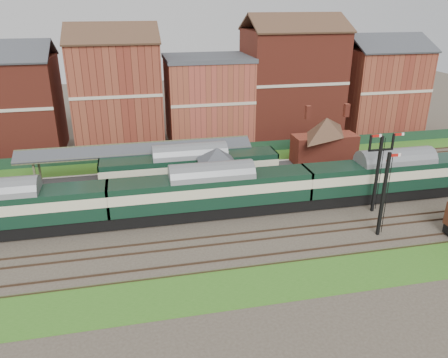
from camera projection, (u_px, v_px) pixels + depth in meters
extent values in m
plane|color=#473D33|center=(252.00, 211.00, 44.62)|extent=(160.00, 160.00, 0.00)
cube|color=#2D6619|center=(220.00, 159.00, 59.06)|extent=(90.00, 4.50, 0.06)
cube|color=#2D6619|center=(294.00, 279.00, 33.77)|extent=(90.00, 5.00, 0.06)
cube|color=#193823|center=(217.00, 150.00, 60.59)|extent=(90.00, 0.12, 1.50)
cube|color=#2D2D2D|center=(190.00, 176.00, 52.25)|extent=(55.00, 3.40, 1.00)
cube|color=#5C6C4C|center=(217.00, 191.00, 46.51)|extent=(3.40, 3.20, 2.40)
cube|color=#4E5434|center=(217.00, 171.00, 45.67)|extent=(3.60, 3.40, 2.00)
pyramid|color=#383A3F|center=(217.00, 155.00, 44.98)|extent=(5.40, 5.40, 1.60)
cube|color=maroon|center=(288.00, 185.00, 48.11)|extent=(3.00, 2.40, 2.20)
cube|color=#4C3323|center=(291.00, 175.00, 46.97)|extent=(3.20, 1.34, 0.79)
cube|color=#4C3323|center=(287.00, 171.00, 48.15)|extent=(3.20, 1.34, 0.79)
cube|color=maroon|center=(324.00, 148.00, 54.73)|extent=(8.00, 3.00, 3.50)
pyramid|color=#4C3323|center=(326.00, 126.00, 53.64)|extent=(8.10, 8.10, 2.20)
cube|color=maroon|center=(307.00, 124.00, 52.96)|extent=(0.60, 0.60, 1.60)
cube|color=maroon|center=(345.00, 121.00, 53.94)|extent=(0.60, 0.60, 1.60)
cube|color=#4E5434|center=(35.00, 174.00, 46.90)|extent=(0.22, 0.22, 3.40)
cube|color=#4E5434|center=(229.00, 152.00, 53.57)|extent=(0.22, 0.22, 3.40)
cube|color=#383A3F|center=(137.00, 149.00, 48.65)|extent=(26.00, 1.99, 0.90)
cube|color=#383A3F|center=(137.00, 144.00, 50.37)|extent=(26.00, 1.99, 0.90)
cube|color=#4E5434|center=(137.00, 143.00, 49.36)|extent=(26.00, 0.20, 0.20)
cube|color=black|center=(377.00, 175.00, 43.19)|extent=(0.25, 0.25, 8.00)
cube|color=black|center=(381.00, 150.00, 42.19)|extent=(2.60, 0.18, 0.18)
cube|color=#B2140F|center=(376.00, 136.00, 41.51)|extent=(1.10, 0.08, 0.25)
cube|color=#B2140F|center=(399.00, 134.00, 41.98)|extent=(1.10, 0.08, 0.25)
cube|color=black|center=(383.00, 195.00, 38.73)|extent=(0.25, 0.25, 8.00)
cube|color=#B2140F|center=(395.00, 155.00, 37.43)|extent=(1.10, 0.08, 0.25)
cube|color=maroon|center=(5.00, 107.00, 59.22)|extent=(14.00, 10.00, 13.00)
cube|color=maroon|center=(118.00, 95.00, 61.78)|extent=(12.00, 10.00, 15.00)
cube|color=#A04133|center=(208.00, 101.00, 64.91)|extent=(12.00, 10.00, 12.00)
cube|color=maroon|center=(291.00, 85.00, 66.69)|extent=(14.00, 10.00, 16.00)
cube|color=maroon|center=(379.00, 90.00, 70.21)|extent=(12.00, 10.00, 13.00)
cube|color=black|center=(212.00, 209.00, 43.50)|extent=(19.74, 2.76, 1.21)
cube|color=black|center=(212.00, 190.00, 42.72)|extent=(19.74, 3.07, 2.85)
cube|color=beige|center=(212.00, 187.00, 42.59)|extent=(19.76, 3.11, 0.99)
cube|color=slate|center=(211.00, 175.00, 42.12)|extent=(19.74, 3.07, 0.66)
cube|color=black|center=(390.00, 191.00, 47.37)|extent=(19.74, 2.76, 1.21)
cube|color=black|center=(393.00, 174.00, 46.60)|extent=(19.74, 3.07, 2.85)
cube|color=beige|center=(393.00, 171.00, 46.47)|extent=(19.76, 3.11, 0.99)
cube|color=slate|center=(395.00, 160.00, 45.99)|extent=(19.74, 3.07, 0.66)
cube|color=black|center=(191.00, 185.00, 49.14)|extent=(19.56, 2.74, 1.20)
cube|color=black|center=(190.00, 168.00, 48.37)|extent=(19.56, 3.04, 2.83)
cube|color=beige|center=(190.00, 165.00, 48.24)|extent=(19.58, 3.08, 0.98)
cube|color=slate|center=(190.00, 154.00, 47.77)|extent=(19.56, 3.04, 0.65)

